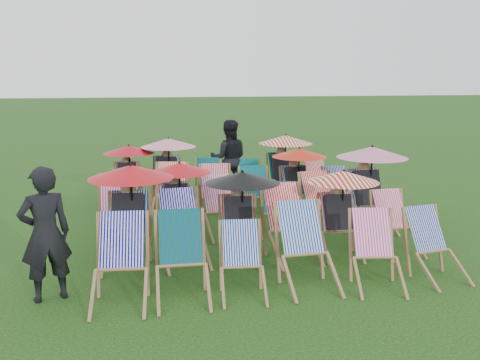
{
  "coord_description": "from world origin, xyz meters",
  "views": [
    {
      "loc": [
        -1.45,
        -8.28,
        2.64
      ],
      "look_at": [
        -0.11,
        0.22,
        0.9
      ],
      "focal_mm": 40.0,
      "sensor_mm": 36.0,
      "label": 1
    }
  ],
  "objects": [
    {
      "name": "person_rear",
      "position": [
        0.07,
        2.88,
        0.83
      ],
      "size": [
        0.88,
        0.72,
        1.66
      ],
      "primitive_type": "imported",
      "rotation": [
        0.0,
        0.0,
        3.02
      ],
      "color": "black",
      "rests_on": "ground"
    },
    {
      "name": "deckchair_28",
      "position": [
        1.19,
        2.47,
        0.71
      ],
      "size": [
        1.13,
        1.18,
        1.34
      ],
      "rotation": [
        0.0,
        0.0,
        0.03
      ],
      "color": "olive",
      "rests_on": "ground"
    },
    {
      "name": "deckchair_22",
      "position": [
        1.18,
        1.32,
        0.65
      ],
      "size": [
        1.04,
        1.09,
        1.23
      ],
      "rotation": [
        0.0,
        0.0,
        0.05
      ],
      "color": "olive",
      "rests_on": "ground"
    },
    {
      "name": "deckchair_14",
      "position": [
        -0.42,
        0.12,
        0.47
      ],
      "size": [
        0.77,
        0.96,
        0.95
      ],
      "rotation": [
        0.0,
        0.0,
        0.18
      ],
      "color": "olive",
      "rests_on": "ground"
    },
    {
      "name": "deckchair_19",
      "position": [
        -1.24,
        1.22,
        0.5
      ],
      "size": [
        0.8,
        1.01,
        1.0
      ],
      "rotation": [
        0.0,
        0.0,
        -0.17
      ],
      "color": "olive",
      "rests_on": "ground"
    },
    {
      "name": "deckchair_16",
      "position": [
        1.31,
        0.09,
        0.48
      ],
      "size": [
        0.79,
        0.99,
        0.96
      ],
      "rotation": [
        0.0,
        0.0,
        0.19
      ],
      "color": "olive",
      "rests_on": "ground"
    },
    {
      "name": "deckchair_7",
      "position": [
        -1.12,
        -1.08,
        0.49
      ],
      "size": [
        0.79,
        1.0,
        0.99
      ],
      "rotation": [
        0.0,
        0.0,
        0.16
      ],
      "color": "olive",
      "rests_on": "ground"
    },
    {
      "name": "deckchair_23",
      "position": [
        1.96,
        1.11,
        0.43
      ],
      "size": [
        0.59,
        0.81,
        0.86
      ],
      "rotation": [
        0.0,
        0.0,
        0.03
      ],
      "color": "olive",
      "rests_on": "ground"
    },
    {
      "name": "deckchair_2",
      "position": [
        -0.48,
        -2.31,
        0.42
      ],
      "size": [
        0.6,
        0.81,
        0.84
      ],
      "rotation": [
        0.0,
        0.0,
        -0.06
      ],
      "color": "olive",
      "rests_on": "ground"
    },
    {
      "name": "deckchair_4",
      "position": [
        1.21,
        -2.32,
        0.46
      ],
      "size": [
        0.71,
        0.91,
        0.92
      ],
      "rotation": [
        0.0,
        0.0,
        -0.13
      ],
      "color": "olive",
      "rests_on": "ground"
    },
    {
      "name": "deckchair_10",
      "position": [
        1.18,
        -1.08,
        0.65
      ],
      "size": [
        1.04,
        1.09,
        1.23
      ],
      "rotation": [
        0.0,
        0.0,
        -0.07
      ],
      "color": "olive",
      "rests_on": "ground"
    },
    {
      "name": "deckchair_0",
      "position": [
        -1.91,
        -2.33,
        0.5
      ],
      "size": [
        0.71,
        0.96,
        1.0
      ],
      "rotation": [
        0.0,
        0.0,
        -0.06
      ],
      "color": "olive",
      "rests_on": "ground"
    },
    {
      "name": "deckchair_12",
      "position": [
        -2.08,
        0.06,
        0.51
      ],
      "size": [
        0.73,
        0.98,
        1.03
      ],
      "rotation": [
        0.0,
        0.0,
        0.05
      ],
      "color": "olive",
      "rests_on": "ground"
    },
    {
      "name": "deckchair_29",
      "position": [
        1.96,
        2.39,
        0.42
      ],
      "size": [
        0.69,
        0.86,
        0.85
      ],
      "rotation": [
        0.0,
        0.0,
        0.18
      ],
      "color": "olive",
      "rests_on": "ground"
    },
    {
      "name": "ground",
      "position": [
        0.0,
        0.0,
        0.0
      ],
      "size": [
        100.0,
        100.0,
        0.0
      ],
      "primitive_type": "plane",
      "color": "black",
      "rests_on": "ground"
    },
    {
      "name": "deckchair_18",
      "position": [
        -2.06,
        1.19,
        0.45
      ],
      "size": [
        0.76,
        0.94,
        0.91
      ],
      "rotation": [
        0.0,
        0.0,
        -0.21
      ],
      "color": "olive",
      "rests_on": "ground"
    },
    {
      "name": "deckchair_15",
      "position": [
        0.48,
        0.08,
        0.41
      ],
      "size": [
        0.66,
        0.83,
        0.82
      ],
      "rotation": [
        0.0,
        0.0,
        -0.17
      ],
      "color": "olive",
      "rests_on": "ground"
    },
    {
      "name": "deckchair_8",
      "position": [
        -0.31,
        -1.07,
        0.67
      ],
      "size": [
        1.07,
        1.12,
        1.27
      ],
      "rotation": [
        0.0,
        0.0,
        -0.07
      ],
      "color": "olive",
      "rests_on": "ground"
    },
    {
      "name": "deckchair_20",
      "position": [
        -0.4,
        1.17,
        0.48
      ],
      "size": [
        0.67,
        0.91,
        0.96
      ],
      "rotation": [
        0.0,
        0.0,
        -0.05
      ],
      "color": "olive",
      "rests_on": "ground"
    },
    {
      "name": "deckchair_27",
      "position": [
        0.38,
        2.29,
        0.43
      ],
      "size": [
        0.68,
        0.87,
        0.86
      ],
      "rotation": [
        0.0,
        0.0,
        -0.16
      ],
      "color": "olive",
      "rests_on": "ground"
    },
    {
      "name": "deckchair_21",
      "position": [
        0.33,
        1.17,
        0.45
      ],
      "size": [
        0.65,
        0.87,
        0.9
      ],
      "rotation": [
        0.0,
        0.0,
        -0.07
      ],
      "color": "olive",
      "rests_on": "ground"
    },
    {
      "name": "deckchair_1",
      "position": [
        -1.2,
        -2.3,
        0.49
      ],
      "size": [
        0.66,
        0.92,
        0.99
      ],
      "rotation": [
        0.0,
        0.0,
        0.01
      ],
      "color": "olive",
      "rests_on": "ground"
    },
    {
      "name": "person_left",
      "position": [
        -2.76,
        -2.07,
        0.8
      ],
      "size": [
        0.69,
        0.57,
        1.61
      ],
      "primitive_type": "imported",
      "rotation": [
        0.0,
        0.0,
        3.52
      ],
      "color": "black",
      "rests_on": "ground"
    },
    {
      "name": "deckchair_24",
      "position": [
        -2.03,
        2.42,
        0.64
      ],
      "size": [
        1.02,
        1.07,
        1.21
      ],
      "rotation": [
        0.0,
        0.0,
        0.06
      ],
      "color": "olive",
      "rests_on": "ground"
    },
    {
      "name": "deckchair_25",
      "position": [
        -1.26,
        2.48,
        0.7
      ],
      "size": [
        1.12,
        1.18,
        1.33
      ],
      "rotation": [
        0.0,
        0.0,
        -0.12
      ],
      "color": "olive",
      "rests_on": "ground"
    },
    {
      "name": "deckchair_11",
      "position": [
        2.03,
        -1.13,
        0.44
      ],
      "size": [
        0.65,
        0.86,
        0.89
      ],
      "rotation": [
        0.0,
        0.0,
        0.08
      ],
      "color": "olive",
      "rests_on": "ground"
    },
    {
      "name": "deckchair_3",
      "position": [
        0.36,
        -2.18,
        0.51
      ],
      "size": [
        0.74,
        0.98,
        1.01
      ],
      "rotation": [
        0.0,
        0.0,
        0.08
      ],
      "color": "olive",
      "rests_on": "ground"
    },
    {
      "name": "deckchair_17",
      "position": [
        2.11,
        0.07,
        0.74
      ],
      "size": [
        1.19,
        1.26,
        1.41
      ],
      "rotation": [
        0.0,
        0.0,
        0.08
      ],
      "color": "olive",
      "rests_on": "ground"
    },
    {
      "name": "deckchair_13",
      "position": [
        -1.12,
        0.16,
        0.64
      ],
      "size": [
        1.02,
        1.1,
        1.21
      ],
      "rotation": [
        0.0,
        0.0,
        0.16
      ],
      "color": "olive",
      "rests_on": "ground"
    },
    {
      "name": "deckchair_9",
      "position": [
        0.41,
        -1.14,
        0.51
      ],
      "size": [
        0.82,
        1.04,
        1.03
      ],
      "rotation": [
        0.0,
        0.0,
        0.16
      ],
      "color": "olive",
      "rests_on": "ground"
    },
    {
      "name": "deckchair_6",
      "position": [
        -1.87,
        -1.04,
        0.74
      ],
      "size": [
        1.18,
        1.24,
        1.4
      ],
      "rotation": [
        0.0,
        0.0,
        -0.09
      ],
      "color": "olive",
      "rests_on": "ground"
    },
    {
      "name": "deckchair_5",
      "position": [
        2.08,
        -2.19,
        0.45
      ],
      "size": [
        0.73,
        0.91,
        0.89
      ],
      "rotation": [
        0.0,
        0.0,
        0.19
      ],
      "color": "olive",
      "rests_on": "ground"
    },
    {
      "name": "deckchair_26",
      "position": [
        -0.4,
        2.33,
        0.44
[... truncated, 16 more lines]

